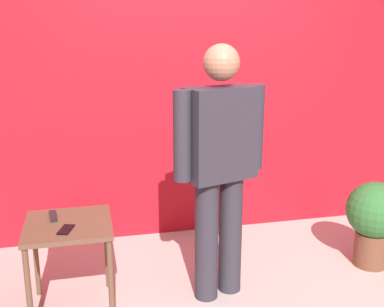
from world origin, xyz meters
The scene contains 6 objects.
back_wall_red centered at (0.00, 1.50, 1.60)m, with size 4.51×0.12×3.20m, color red.
standing_person centered at (-0.19, 0.34, 0.98)m, with size 0.69×0.36×1.74m.
side_table centered at (-1.20, 0.36, 0.53)m, with size 0.55×0.55×0.63m.
cell_phone centered at (-1.20, 0.25, 0.63)m, with size 0.07×0.14×0.01m, color black.
tv_remote centered at (-1.29, 0.48, 0.64)m, with size 0.04×0.17×0.02m, color black.
potted_plant centered at (1.10, 0.47, 0.41)m, with size 0.44×0.44×0.69m.
Camera 1 is at (-1.05, -2.55, 1.83)m, focal length 44.16 mm.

